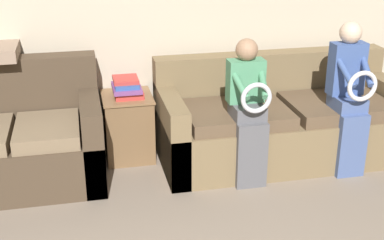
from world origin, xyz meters
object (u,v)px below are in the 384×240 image
object	(u,v)px
couch_side	(16,142)
side_shelf	(128,126)
book_stack	(127,87)
child_left_seated	(248,106)
child_right_seated	(349,92)
couch_main	(280,122)

from	to	relation	value
couch_side	side_shelf	bearing A→B (deg)	14.83
side_shelf	book_stack	size ratio (longest dim) A/B	1.81
child_left_seated	book_stack	world-z (taller)	child_left_seated
side_shelf	couch_side	bearing A→B (deg)	-165.17
side_shelf	book_stack	distance (m)	0.36
child_left_seated	side_shelf	bearing A→B (deg)	144.16
side_shelf	child_right_seated	bearing A→B (deg)	-19.93
child_right_seated	book_stack	xyz separation A→B (m)	(-1.75, 0.63, -0.04)
child_left_seated	book_stack	bearing A→B (deg)	144.10
couch_main	child_right_seated	distance (m)	0.68
couch_main	couch_side	world-z (taller)	couch_side
couch_side	child_left_seated	bearing A→B (deg)	-12.34
child_right_seated	child_left_seated	bearing A→B (deg)	-179.52
child_right_seated	couch_side	bearing A→B (deg)	171.72
child_left_seated	book_stack	size ratio (longest dim) A/B	3.65
child_left_seated	couch_side	bearing A→B (deg)	167.66
couch_side	child_right_seated	distance (m)	2.73
couch_main	child_right_seated	xyz separation A→B (m)	(0.43, -0.37, 0.38)
child_right_seated	side_shelf	bearing A→B (deg)	160.07
couch_side	side_shelf	size ratio (longest dim) A/B	2.36
child_left_seated	book_stack	xyz separation A→B (m)	(-0.89, 0.64, 0.01)
couch_main	book_stack	size ratio (longest dim) A/B	6.75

